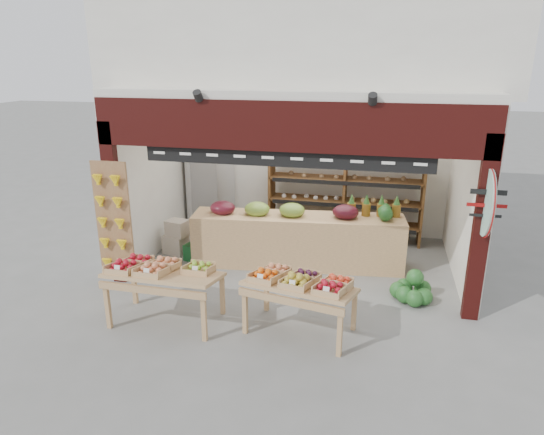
{
  "coord_description": "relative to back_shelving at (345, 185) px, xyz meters",
  "views": [
    {
      "loc": [
        1.37,
        -7.7,
        3.55
      ],
      "look_at": [
        -0.36,
        -0.2,
        1.01
      ],
      "focal_mm": 32.0,
      "sensor_mm": 36.0,
      "label": 1
    }
  ],
  "objects": [
    {
      "name": "shop_structure",
      "position": [
        -0.69,
        -0.17,
        2.79
      ],
      "size": [
        6.36,
        5.12,
        5.4
      ],
      "color": "white",
      "rests_on": "ground"
    },
    {
      "name": "mid_counter",
      "position": [
        -0.7,
        -1.54,
        -0.63
      ],
      "size": [
        3.76,
        1.13,
        1.15
      ],
      "color": "tan",
      "rests_on": "ground"
    },
    {
      "name": "ground",
      "position": [
        -0.69,
        -1.79,
        -1.13
      ],
      "size": [
        60.0,
        60.0,
        0.0
      ],
      "primitive_type": "plane",
      "color": "slate",
      "rests_on": "ground"
    },
    {
      "name": "banana_board",
      "position": [
        -3.42,
        -2.96,
        -0.02
      ],
      "size": [
        0.6,
        0.15,
        1.8
      ],
      "color": "olive",
      "rests_on": "ground"
    },
    {
      "name": "cardboard_stack",
      "position": [
        -2.78,
        -1.54,
        -0.89
      ],
      "size": [
        1.06,
        0.76,
        0.66
      ],
      "color": "beige",
      "rests_on": "ground"
    },
    {
      "name": "display_table_left",
      "position": [
        -2.23,
        -3.86,
        -0.38
      ],
      "size": [
        1.52,
        0.85,
        0.98
      ],
      "color": "tan",
      "rests_on": "ground"
    },
    {
      "name": "gift_sign",
      "position": [
        2.06,
        -2.93,
        0.62
      ],
      "size": [
        0.04,
        0.93,
        0.92
      ],
      "color": "#B1DEC9",
      "rests_on": "ground"
    },
    {
      "name": "back_shelving",
      "position": [
        0.0,
        0.0,
        0.0
      ],
      "size": [
        3.06,
        0.5,
        1.89
      ],
      "color": "brown",
      "rests_on": "ground"
    },
    {
      "name": "refrigerator",
      "position": [
        -2.86,
        0.04,
        -0.16
      ],
      "size": [
        0.89,
        0.89,
        1.94
      ],
      "primitive_type": "cube",
      "rotation": [
        0.0,
        0.0,
        -0.2
      ],
      "color": "silver",
      "rests_on": "ground"
    },
    {
      "name": "watermelon_pile",
      "position": [
        1.27,
        -2.48,
        -0.97
      ],
      "size": [
        0.64,
        0.64,
        0.5
      ],
      "color": "#18481A",
      "rests_on": "ground"
    },
    {
      "name": "display_table_right",
      "position": [
        -0.25,
        -3.75,
        -0.41
      ],
      "size": [
        1.56,
        1.06,
        0.93
      ],
      "color": "tan",
      "rests_on": "ground"
    }
  ]
}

